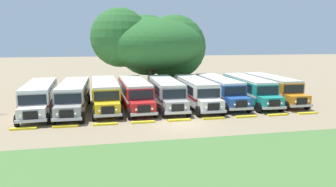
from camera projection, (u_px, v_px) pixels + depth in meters
ground_plane at (182, 124)px, 25.38m from camera, size 220.00×220.00×0.00m
foreground_grass_strip at (227, 173)px, 15.92m from camera, size 80.00×11.94×0.01m
parked_bus_slot_0 at (40, 96)px, 29.23m from camera, size 3.31×10.93×2.82m
parked_bus_slot_1 at (74, 95)px, 29.82m from camera, size 2.75×10.85×2.82m
parked_bus_slot_2 at (105, 93)px, 31.04m from camera, size 3.04×10.89×2.82m
parked_bus_slot_3 at (135, 92)px, 31.47m from camera, size 3.09×10.89×2.82m
parked_bus_slot_4 at (165, 91)px, 32.04m from camera, size 2.69×10.84×2.82m
parked_bus_slot_5 at (195, 91)px, 32.39m from camera, size 2.70×10.84×2.82m
parked_bus_slot_6 at (219, 89)px, 33.56m from camera, size 2.75×10.85×2.82m
parked_bus_slot_7 at (249, 88)px, 33.96m from camera, size 2.94×10.87×2.82m
parked_bus_slot_8 at (271, 87)px, 34.87m from camera, size 2.72×10.85×2.82m
curb_wheelstop_0 at (23, 129)px, 23.75m from camera, size 2.00×0.36×0.15m
curb_wheelstop_1 at (65, 126)px, 24.38m from camera, size 2.00×0.36×0.15m
curb_wheelstop_2 at (105, 124)px, 25.01m from camera, size 2.00×0.36×0.15m
curb_wheelstop_3 at (143, 122)px, 25.64m from camera, size 2.00×0.36×0.15m
curb_wheelstop_4 at (179, 120)px, 26.27m from camera, size 2.00×0.36×0.15m
curb_wheelstop_5 at (213, 118)px, 26.90m from camera, size 2.00×0.36×0.15m
curb_wheelstop_6 at (246, 116)px, 27.53m from camera, size 2.00×0.36×0.15m
curb_wheelstop_7 at (278, 115)px, 28.16m from camera, size 2.00×0.36×0.15m
curb_wheelstop_8 at (308, 113)px, 28.79m from camera, size 2.00×0.36×0.15m
broad_shade_tree at (152, 44)px, 42.24m from camera, size 16.10×15.80×11.05m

